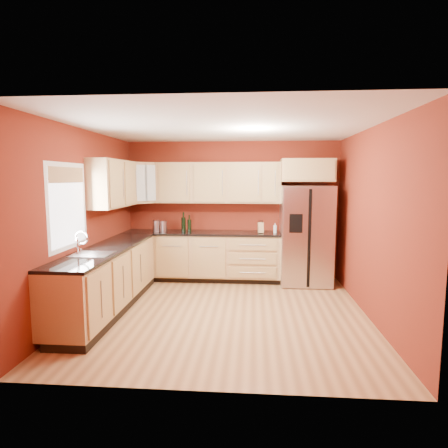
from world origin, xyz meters
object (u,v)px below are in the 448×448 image
(canister_left, at_px, (156,226))
(wine_bottle_a, at_px, (189,223))
(soap_dispenser, at_px, (275,228))
(knife_block, at_px, (261,228))
(refrigerator, at_px, (306,235))

(canister_left, bearing_deg, wine_bottle_a, 4.86)
(wine_bottle_a, bearing_deg, canister_left, -175.14)
(canister_left, xyz_separation_m, soap_dispenser, (2.19, 0.01, -0.02))
(wine_bottle_a, xyz_separation_m, knife_block, (1.32, -0.06, -0.06))
(refrigerator, height_order, soap_dispenser, refrigerator)
(wine_bottle_a, distance_m, knife_block, 1.32)
(wine_bottle_a, bearing_deg, refrigerator, -1.39)
(refrigerator, relative_size, soap_dispenser, 10.03)
(refrigerator, xyz_separation_m, knife_block, (-0.81, -0.01, 0.13))
(canister_left, relative_size, knife_block, 1.10)
(wine_bottle_a, height_order, soap_dispenser, wine_bottle_a)
(refrigerator, distance_m, canister_left, 2.74)
(refrigerator, relative_size, knife_block, 9.26)
(wine_bottle_a, relative_size, soap_dispenser, 1.77)
(refrigerator, distance_m, wine_bottle_a, 2.14)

